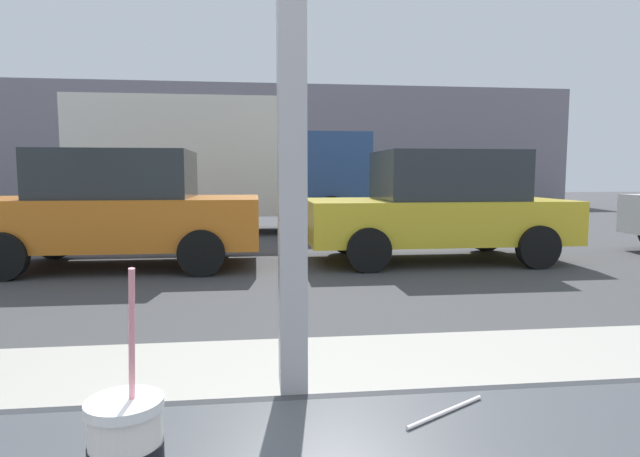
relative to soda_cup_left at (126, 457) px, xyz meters
The scene contains 8 objects.
ground_plane 8.36m from the soda_cup_left, 88.49° to the left, with size 60.00×60.00×0.00m, color #424244.
sidewalk_strip 2.14m from the soda_cup_left, 83.38° to the left, with size 16.00×2.80×0.16m, color #B2ADA3.
building_facade_far 22.86m from the soda_cup_left, 89.45° to the left, with size 28.00×1.20×5.20m, color gray.
soda_cup_left is the anchor object (origin of this frame).
loose_straw 0.52m from the soda_cup_left, 24.96° to the left, with size 0.01×0.01×0.19m, color white.
parked_car_orange 7.83m from the soda_cup_left, 103.83° to the left, with size 4.11×2.03×1.74m.
parked_car_yellow 8.20m from the soda_cup_left, 68.09° to the left, with size 4.11×2.00×1.75m.
box_truck 12.36m from the soda_cup_left, 93.47° to the left, with size 6.73×2.44×3.09m.
Camera 1 is at (-0.07, -0.89, 1.39)m, focal length 29.82 mm.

